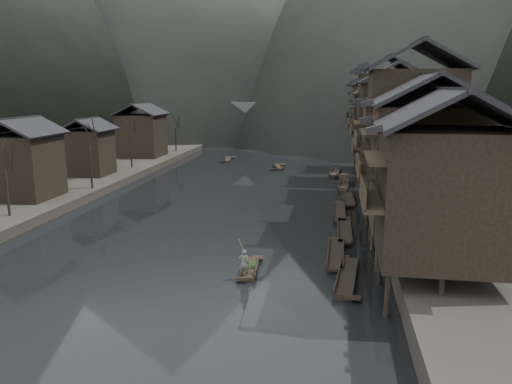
# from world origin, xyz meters

# --- Properties ---
(water) EXTENTS (300.00, 300.00, 0.00)m
(water) POSITION_xyz_m (0.00, 0.00, 0.00)
(water) COLOR black
(water) RESTS_ON ground
(right_bank) EXTENTS (40.00, 200.00, 1.80)m
(right_bank) POSITION_xyz_m (35.00, 40.00, 0.90)
(right_bank) COLOR #2D2823
(right_bank) RESTS_ON ground
(left_bank) EXTENTS (40.00, 200.00, 1.20)m
(left_bank) POSITION_xyz_m (-35.00, 40.00, 0.60)
(left_bank) COLOR #2D2823
(left_bank) RESTS_ON ground
(stilt_houses) EXTENTS (9.00, 67.60, 16.25)m
(stilt_houses) POSITION_xyz_m (17.28, 19.84, 8.98)
(stilt_houses) COLOR black
(stilt_houses) RESTS_ON ground
(left_houses) EXTENTS (8.10, 53.20, 8.73)m
(left_houses) POSITION_xyz_m (-20.50, 20.12, 5.66)
(left_houses) COLOR black
(left_houses) RESTS_ON left_bank
(bare_trees) EXTENTS (3.83, 62.87, 7.66)m
(bare_trees) POSITION_xyz_m (-17.00, 12.91, 6.24)
(bare_trees) COLOR black
(bare_trees) RESTS_ON left_bank
(moored_sampans) EXTENTS (3.02, 47.40, 0.47)m
(moored_sampans) POSITION_xyz_m (11.99, 14.07, 0.20)
(moored_sampans) COLOR black
(moored_sampans) RESTS_ON water
(midriver_boats) EXTENTS (11.34, 11.92, 0.44)m
(midriver_boats) POSITION_xyz_m (-2.22, 42.33, 0.20)
(midriver_boats) COLOR black
(midriver_boats) RESTS_ON water
(stone_bridge) EXTENTS (40.00, 6.00, 9.00)m
(stone_bridge) POSITION_xyz_m (-0.00, 72.00, 5.11)
(stone_bridge) COLOR #4C4C4F
(stone_bridge) RESTS_ON ground
(hero_sampan) EXTENTS (1.29, 4.61, 0.43)m
(hero_sampan) POSITION_xyz_m (5.72, -4.72, 0.20)
(hero_sampan) COLOR black
(hero_sampan) RESTS_ON water
(cargo_heap) EXTENTS (1.00, 1.32, 0.60)m
(cargo_heap) POSITION_xyz_m (5.74, -4.51, 0.73)
(cargo_heap) COLOR black
(cargo_heap) RESTS_ON hero_sampan
(boatman) EXTENTS (0.68, 0.45, 1.86)m
(boatman) POSITION_xyz_m (5.59, -6.31, 1.36)
(boatman) COLOR #5D5D5F
(boatman) RESTS_ON hero_sampan
(bamboo_pole) EXTENTS (0.80, 1.87, 3.48)m
(bamboo_pole) POSITION_xyz_m (5.79, -6.31, 4.03)
(bamboo_pole) COLOR #8C7A51
(bamboo_pole) RESTS_ON boatman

